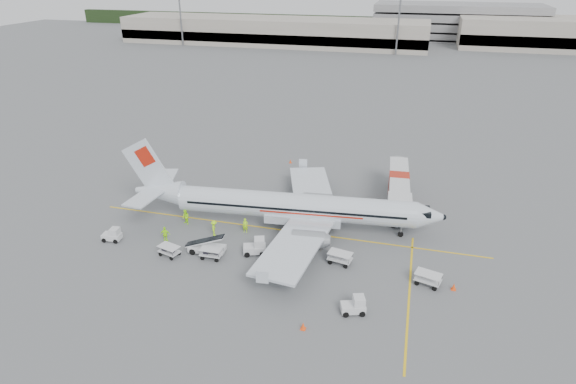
% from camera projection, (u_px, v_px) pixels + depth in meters
% --- Properties ---
extents(ground, '(360.00, 360.00, 0.00)m').
position_uv_depth(ground, '(283.00, 230.00, 53.55)').
color(ground, '#56595B').
extents(stripe_lead, '(44.00, 0.20, 0.01)m').
position_uv_depth(stripe_lead, '(283.00, 230.00, 53.54)').
color(stripe_lead, yellow).
rests_on(stripe_lead, ground).
extents(stripe_cross, '(0.20, 20.00, 0.01)m').
position_uv_depth(stripe_cross, '(409.00, 293.00, 43.31)').
color(stripe_cross, yellow).
rests_on(stripe_cross, ground).
extents(terminal_west, '(110.00, 22.00, 9.00)m').
position_uv_depth(terminal_west, '(273.00, 31.00, 174.24)').
color(terminal_west, gray).
rests_on(terminal_west, ground).
extents(parking_garage, '(62.00, 24.00, 14.00)m').
position_uv_depth(parking_garage, '(457.00, 20.00, 184.18)').
color(parking_garage, slate).
rests_on(parking_garage, ground).
extents(treeline, '(300.00, 3.00, 6.00)m').
position_uv_depth(treeline, '(393.00, 25.00, 204.80)').
color(treeline, black).
rests_on(treeline, ground).
extents(mast_west, '(3.20, 1.20, 22.00)m').
position_uv_depth(mast_west, '(180.00, 13.00, 167.96)').
color(mast_west, slate).
rests_on(mast_west, ground).
extents(mast_center, '(3.20, 1.20, 22.00)m').
position_uv_depth(mast_center, '(399.00, 19.00, 150.50)').
color(mast_center, slate).
rests_on(mast_center, ground).
extents(aircraft, '(36.69, 30.05, 9.44)m').
position_uv_depth(aircraft, '(296.00, 190.00, 51.94)').
color(aircraft, silver).
rests_on(aircraft, ground).
extents(jet_bridge, '(3.95, 15.81, 4.11)m').
position_uv_depth(jet_bridge, '(398.00, 190.00, 58.25)').
color(jet_bridge, silver).
rests_on(jet_bridge, ground).
extents(belt_loader, '(5.03, 2.15, 2.67)m').
position_uv_depth(belt_loader, '(207.00, 241.00, 48.91)').
color(belt_loader, silver).
rests_on(belt_loader, ground).
extents(tug_fore, '(2.32, 1.76, 1.59)m').
position_uv_depth(tug_fore, '(353.00, 305.00, 40.63)').
color(tug_fore, silver).
rests_on(tug_fore, ground).
extents(tug_mid, '(2.57, 1.96, 1.75)m').
position_uv_depth(tug_mid, '(254.00, 246.00, 48.88)').
color(tug_mid, silver).
rests_on(tug_mid, ground).
extents(tug_aft, '(2.04, 1.29, 1.50)m').
position_uv_depth(tug_aft, '(111.00, 234.00, 51.28)').
color(tug_aft, silver).
rests_on(tug_aft, ground).
extents(cart_loaded_a, '(2.41, 1.81, 1.12)m').
position_uv_depth(cart_loaded_a, '(169.00, 251.00, 48.68)').
color(cart_loaded_a, silver).
rests_on(cart_loaded_a, ground).
extents(cart_loaded_b, '(2.21, 1.33, 1.14)m').
position_uv_depth(cart_loaded_b, '(211.00, 253.00, 48.26)').
color(cart_loaded_b, silver).
rests_on(cart_loaded_b, ground).
extents(cart_empty_a, '(2.54, 1.79, 1.21)m').
position_uv_depth(cart_empty_a, '(340.00, 258.00, 47.41)').
color(cart_empty_a, silver).
rests_on(cart_empty_a, ground).
extents(cart_empty_b, '(2.63, 1.97, 1.22)m').
position_uv_depth(cart_empty_b, '(428.00, 279.00, 44.26)').
color(cart_empty_b, silver).
rests_on(cart_empty_b, ground).
extents(cone_nose, '(0.43, 0.43, 0.71)m').
position_uv_depth(cone_nose, '(454.00, 286.00, 43.67)').
color(cone_nose, '#FD4911').
rests_on(cone_nose, ground).
extents(cone_port, '(0.35, 0.35, 0.56)m').
position_uv_depth(cone_port, '(290.00, 161.00, 71.41)').
color(cone_port, '#FD4911').
rests_on(cone_port, ground).
extents(cone_stbd, '(0.43, 0.43, 0.71)m').
position_uv_depth(cone_stbd, '(303.00, 326.00, 38.95)').
color(cone_stbd, '#FD4911').
rests_on(cone_stbd, ground).
extents(crew_a, '(0.68, 0.52, 1.69)m').
position_uv_depth(crew_a, '(245.00, 226.00, 52.79)').
color(crew_a, '#9AE110').
rests_on(crew_a, ground).
extents(crew_b, '(1.07, 1.00, 1.76)m').
position_uv_depth(crew_b, '(186.00, 217.00, 54.44)').
color(crew_b, '#9AE110').
rests_on(crew_b, ground).
extents(crew_c, '(1.01, 1.30, 1.77)m').
position_uv_depth(crew_c, '(214.00, 228.00, 52.20)').
color(crew_c, '#9AE110').
rests_on(crew_c, ground).
extents(crew_d, '(1.11, 0.63, 1.78)m').
position_uv_depth(crew_d, '(165.00, 234.00, 50.99)').
color(crew_d, '#9AE110').
rests_on(crew_d, ground).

